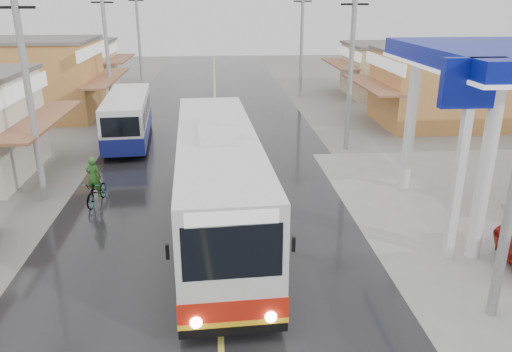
# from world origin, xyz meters

# --- Properties ---
(ground) EXTENTS (120.00, 120.00, 0.00)m
(ground) POSITION_xyz_m (0.00, 0.00, 0.00)
(ground) COLOR slate
(ground) RESTS_ON ground
(road) EXTENTS (12.00, 90.00, 0.02)m
(road) POSITION_xyz_m (0.00, 15.00, 0.01)
(road) COLOR black
(road) RESTS_ON ground
(centre_line) EXTENTS (0.15, 90.00, 0.01)m
(centre_line) POSITION_xyz_m (0.00, 15.00, 0.02)
(centre_line) COLOR #D8CC4C
(centre_line) RESTS_ON road
(utility_poles_left) EXTENTS (1.60, 50.00, 8.00)m
(utility_poles_left) POSITION_xyz_m (-7.00, 16.00, 0.00)
(utility_poles_left) COLOR gray
(utility_poles_left) RESTS_ON ground
(utility_poles_right) EXTENTS (1.60, 36.00, 8.00)m
(utility_poles_right) POSITION_xyz_m (7.00, 15.00, 0.00)
(utility_poles_right) COLOR gray
(utility_poles_right) RESTS_ON ground
(coach_bus) EXTENTS (3.26, 12.45, 3.86)m
(coach_bus) POSITION_xyz_m (0.05, 5.43, 1.86)
(coach_bus) COLOR silver
(coach_bus) RESTS_ON road
(second_bus) EXTENTS (2.72, 8.11, 2.65)m
(second_bus) POSITION_xyz_m (-4.83, 17.22, 1.43)
(second_bus) COLOR silver
(second_bus) RESTS_ON road
(cyclist) EXTENTS (0.97, 1.93, 1.99)m
(cyclist) POSITION_xyz_m (-4.76, 8.36, 0.65)
(cyclist) COLOR black
(cyclist) RESTS_ON ground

